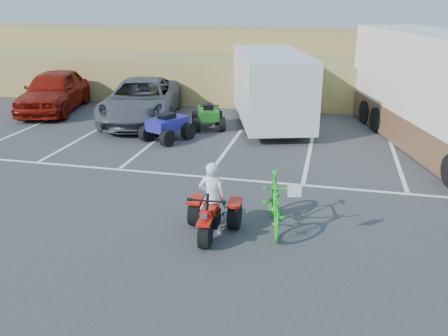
% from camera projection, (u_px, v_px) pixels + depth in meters
% --- Properties ---
extents(ground, '(100.00, 100.00, 0.00)m').
position_uv_depth(ground, '(180.00, 213.00, 11.21)').
color(ground, '#333335').
rests_on(ground, ground).
extents(parking_stripes, '(28.00, 5.16, 0.01)m').
position_uv_depth(parking_stripes, '(247.00, 160.00, 14.75)').
color(parking_stripes, white).
rests_on(parking_stripes, ground).
extents(grass_embankment, '(40.00, 8.50, 3.10)m').
position_uv_depth(grass_embankment, '(271.00, 65.00, 24.89)').
color(grass_embankment, olive).
rests_on(grass_embankment, ground).
extents(red_trike_atv, '(1.23, 1.60, 1.01)m').
position_uv_depth(red_trike_atv, '(211.00, 235.00, 10.17)').
color(red_trike_atv, '#B5160A').
rests_on(red_trike_atv, ground).
extents(rider, '(0.60, 0.41, 1.60)m').
position_uv_depth(rider, '(212.00, 198.00, 10.04)').
color(rider, white).
rests_on(rider, ground).
extents(green_dirt_bike, '(0.93, 2.09, 1.21)m').
position_uv_depth(green_dirt_bike, '(275.00, 202.00, 10.30)').
color(green_dirt_bike, '#14BF19').
rests_on(green_dirt_bike, ground).
extents(grey_pickup, '(3.96, 6.42, 1.66)m').
position_uv_depth(grey_pickup, '(141.00, 100.00, 19.28)').
color(grey_pickup, '#494B51').
rests_on(grey_pickup, ground).
extents(red_car, '(3.20, 5.57, 1.78)m').
position_uv_depth(red_car, '(54.00, 91.00, 20.86)').
color(red_car, maroon).
rests_on(red_car, ground).
extents(cargo_trailer, '(4.04, 6.43, 2.80)m').
position_uv_depth(cargo_trailer, '(271.00, 86.00, 18.43)').
color(cargo_trailer, silver).
rests_on(cargo_trailer, ground).
extents(rv_motorhome, '(5.39, 10.47, 3.66)m').
position_uv_depth(rv_motorhome, '(440.00, 101.00, 15.57)').
color(rv_motorhome, silver).
rests_on(rv_motorhome, ground).
extents(quad_atv_blue, '(1.79, 2.01, 1.08)m').
position_uv_depth(quad_atv_blue, '(168.00, 140.00, 16.86)').
color(quad_atv_blue, navy).
rests_on(quad_atv_blue, ground).
extents(quad_atv_green, '(1.64, 1.87, 1.02)m').
position_uv_depth(quad_atv_green, '(208.00, 128.00, 18.41)').
color(quad_atv_green, '#165D15').
rests_on(quad_atv_green, ground).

